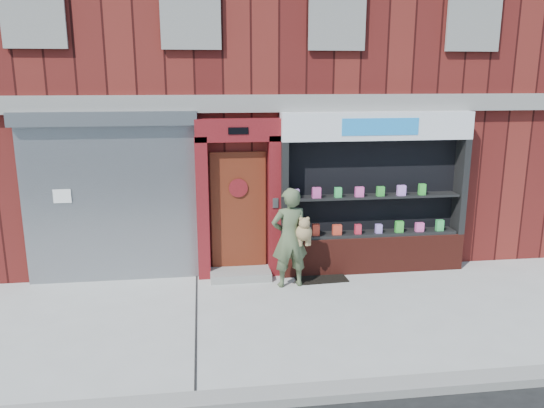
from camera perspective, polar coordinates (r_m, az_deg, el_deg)
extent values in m
plane|color=#9E9E99|center=(8.39, 2.72, -11.96)|extent=(80.00, 80.00, 0.00)
cube|color=gray|center=(6.52, 6.30, -19.52)|extent=(60.00, 0.30, 0.12)
cube|color=#4A1211|center=(13.52, -1.79, 15.20)|extent=(12.00, 8.00, 8.00)
cube|color=gray|center=(9.48, 0.83, 10.77)|extent=(12.00, 0.16, 0.30)
cube|color=black|center=(9.84, -24.41, 19.36)|extent=(0.90, 0.06, 1.40)
cube|color=gray|center=(9.80, -24.48, 19.38)|extent=(1.00, 0.06, 1.50)
cube|color=black|center=(9.49, -8.80, 20.61)|extent=(0.90, 0.06, 1.40)
cube|color=gray|center=(9.45, -8.81, 20.64)|extent=(1.00, 0.06, 1.50)
cube|color=black|center=(9.78, 7.01, 20.45)|extent=(0.90, 0.06, 1.40)
cube|color=gray|center=(9.74, 7.08, 20.47)|extent=(1.00, 0.06, 1.50)
cube|color=black|center=(10.67, 20.90, 19.12)|extent=(0.90, 0.06, 1.40)
cube|color=gray|center=(10.64, 21.01, 19.13)|extent=(1.00, 0.06, 1.50)
cube|color=gray|center=(9.77, -16.90, -0.11)|extent=(3.00, 0.10, 2.80)
cube|color=slate|center=(9.48, -17.59, 8.76)|extent=(3.10, 0.30, 0.24)
cube|color=white|center=(9.83, -21.64, 0.79)|extent=(0.30, 0.01, 0.24)
cube|color=#5C0F14|center=(9.58, -7.46, -0.51)|extent=(0.22, 0.28, 2.60)
cube|color=#5C0F14|center=(9.67, 0.26, -0.26)|extent=(0.22, 0.28, 2.60)
cube|color=#5C0F14|center=(9.37, -3.71, 7.95)|extent=(1.50, 0.28, 0.40)
cube|color=black|center=(9.22, -3.65, 7.86)|extent=(0.35, 0.01, 0.12)
cube|color=#591F10|center=(9.74, -3.62, -0.80)|extent=(1.00, 0.06, 2.20)
cylinder|color=black|center=(9.60, -3.65, 1.74)|extent=(0.28, 0.02, 0.28)
cylinder|color=#5C0F14|center=(9.59, -3.64, 1.73)|extent=(0.34, 0.02, 0.34)
cube|color=gray|center=(9.82, -3.41, -7.56)|extent=(1.10, 0.55, 0.15)
cube|color=slate|center=(9.50, 0.38, 0.11)|extent=(0.10, 0.02, 0.18)
cube|color=#561C14|center=(10.29, 10.60, -5.15)|extent=(3.50, 0.40, 0.70)
cube|color=black|center=(9.57, 1.26, 1.43)|extent=(0.12, 0.40, 1.80)
cube|color=black|center=(10.62, 19.60, 1.85)|extent=(0.12, 0.40, 1.80)
cube|color=black|center=(10.14, 10.58, 1.89)|extent=(3.30, 0.03, 1.80)
cube|color=black|center=(10.18, 10.69, -3.13)|extent=(3.20, 0.36, 0.06)
cube|color=black|center=(10.00, 10.87, 0.83)|extent=(3.20, 0.36, 0.04)
cube|color=white|center=(9.80, 11.21, 8.27)|extent=(3.50, 0.40, 0.50)
cube|color=#1B7CCC|center=(9.60, 11.60, 8.15)|extent=(1.40, 0.01, 0.30)
cube|color=yellow|center=(9.71, 2.42, -3.03)|extent=(0.15, 0.09, 0.16)
cube|color=red|center=(9.78, 4.73, -2.78)|extent=(0.13, 0.09, 0.21)
cube|color=red|center=(9.87, 7.00, -2.76)|extent=(0.17, 0.09, 0.19)
cube|color=red|center=(9.98, 9.22, -2.69)|extent=(0.11, 0.09, 0.18)
cube|color=#A580E8|center=(10.10, 11.40, -2.61)|extent=(0.11, 0.09, 0.17)
cube|color=green|center=(10.23, 13.53, -2.39)|extent=(0.14, 0.09, 0.21)
cube|color=#F551A8|center=(10.39, 15.58, -2.40)|extent=(0.15, 0.09, 0.17)
cube|color=green|center=(10.54, 17.59, -2.20)|extent=(0.14, 0.09, 0.21)
cube|color=#C181E9|center=(9.53, 2.46, 1.09)|extent=(0.16, 0.09, 0.17)
cube|color=#D34696|center=(9.61, 4.81, 1.22)|extent=(0.15, 0.09, 0.19)
cube|color=green|center=(9.70, 7.12, 1.25)|extent=(0.12, 0.09, 0.18)
cube|color=#ED4FA8|center=(9.81, 9.38, 1.30)|extent=(0.15, 0.09, 0.18)
cube|color=green|center=(9.93, 11.59, 1.35)|extent=(0.14, 0.09, 0.18)
cube|color=#D28AF9|center=(10.07, 13.74, 1.43)|extent=(0.15, 0.09, 0.19)
cube|color=green|center=(10.22, 15.84, 1.53)|extent=(0.12, 0.09, 0.20)
imported|color=#4D5B3C|center=(9.22, 1.91, -3.64)|extent=(0.69, 0.50, 1.77)
sphere|color=olive|center=(9.19, 3.43, -3.06)|extent=(0.29, 0.29, 0.29)
sphere|color=olive|center=(9.09, 3.50, -2.09)|extent=(0.20, 0.20, 0.20)
sphere|color=olive|center=(9.06, 3.14, -1.62)|extent=(0.07, 0.07, 0.07)
sphere|color=olive|center=(9.08, 3.87, -1.60)|extent=(0.07, 0.07, 0.07)
cylinder|color=olive|center=(9.21, 2.82, -3.96)|extent=(0.07, 0.07, 0.18)
cylinder|color=olive|center=(9.25, 4.01, -3.91)|extent=(0.07, 0.07, 0.18)
cylinder|color=olive|center=(9.20, 3.08, -3.99)|extent=(0.07, 0.07, 0.18)
cylinder|color=olive|center=(9.22, 3.80, -3.96)|extent=(0.07, 0.07, 0.18)
cube|color=black|center=(9.91, 5.14, -7.80)|extent=(0.97, 0.70, 0.02)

